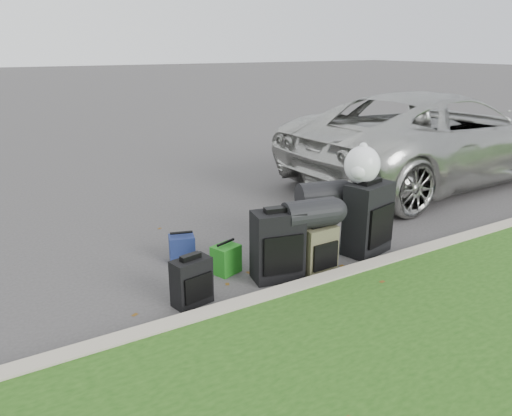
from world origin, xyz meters
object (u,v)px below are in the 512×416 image
tote_green (226,259)px  tote_navy (182,248)px  suitcase_large_black_left (277,246)px  suv (434,137)px  suitcase_large_black_right (368,218)px  suitcase_olive (318,250)px  suitcase_small_black (192,282)px  suitcase_teal (318,230)px

tote_green → tote_navy: bearing=98.7°
suitcase_large_black_left → suv: bearing=34.6°
suitcase_large_black_right → suv: bearing=16.0°
suitcase_large_black_left → tote_green: 0.60m
suitcase_olive → suitcase_small_black: bearing=176.2°
suitcase_olive → tote_green: (-0.84, 0.51, -0.11)m
suitcase_large_black_left → tote_green: size_ratio=2.39×
suitcase_large_black_left → suitcase_large_black_right: suitcase_large_black_right is taller
tote_green → tote_navy: size_ratio=1.03×
suitcase_olive → suitcase_large_black_right: suitcase_large_black_right is taller
tote_green → suitcase_teal: bearing=-19.9°
suv → suitcase_olive: (-4.19, -2.01, -0.53)m
tote_navy → tote_green: bearing=-45.6°
suv → suitcase_olive: bearing=113.6°
suitcase_small_black → suitcase_teal: bearing=2.2°
suitcase_large_black_left → suitcase_small_black: bearing=-165.7°
suv → tote_navy: 5.43m
suv → tote_green: (-5.03, -1.50, -0.64)m
suv → suitcase_small_black: bearing=106.9°
suitcase_large_black_right → tote_green: 1.75m
suv → suitcase_teal: size_ratio=10.91×
suitcase_large_black_right → tote_navy: suitcase_large_black_right is taller
suitcase_olive → tote_navy: 1.54m
suitcase_teal → suitcase_large_black_right: bearing=-26.3°
suv → tote_navy: (-5.31, -0.96, -0.64)m
suv → tote_navy: suv is taller
suitcase_large_black_left → tote_navy: 1.18m
suitcase_teal → suitcase_large_black_right: 0.60m
suv → suitcase_large_black_left: size_ratio=7.72×
suitcase_olive → suitcase_teal: size_ratio=1.01×
suv → suitcase_small_black: suv is taller
suitcase_teal → tote_green: (-1.22, 0.03, -0.11)m
suv → suitcase_olive: 4.68m
suitcase_teal → tote_green: 1.22m
suitcase_large_black_left → suitcase_teal: bearing=36.7°
tote_navy → suitcase_small_black: bearing=-91.0°
suitcase_olive → suitcase_teal: (0.38, 0.48, -0.00)m
suitcase_small_black → suitcase_large_black_left: bearing=-8.4°
suitcase_olive → tote_green: size_ratio=1.70×
suitcase_teal → suitcase_large_black_right: (0.47, -0.34, 0.16)m
suitcase_large_black_right → suitcase_large_black_left: bearing=168.2°
suitcase_small_black → tote_green: suitcase_small_black is taller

